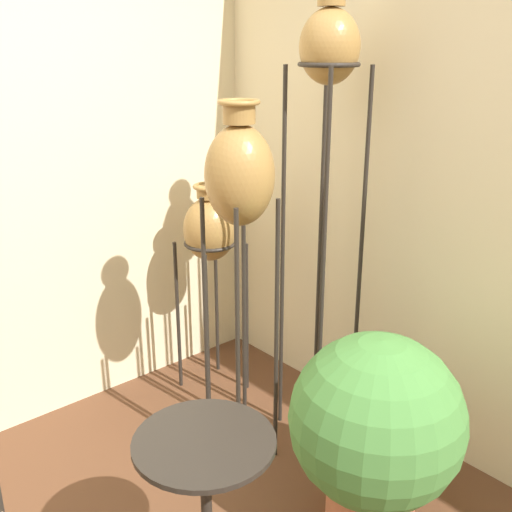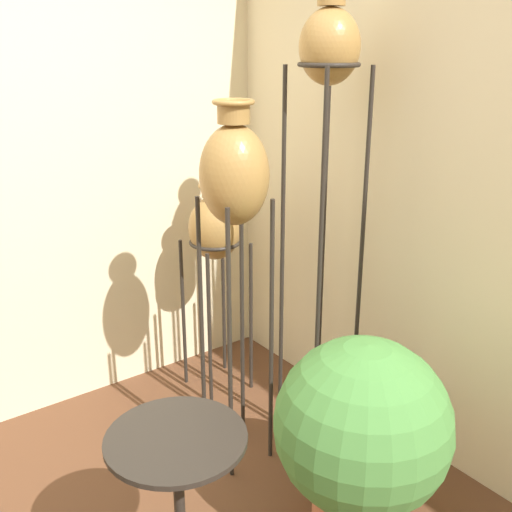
% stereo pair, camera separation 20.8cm
% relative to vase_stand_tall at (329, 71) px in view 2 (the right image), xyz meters
% --- Properties ---
extents(wall_right, '(0.06, 7.29, 2.70)m').
position_rel_vase_stand_tall_xyz_m(wall_right, '(0.33, -0.65, -0.40)').
color(wall_right, beige).
rests_on(wall_right, ground_plane).
extents(vase_stand_tall, '(0.28, 0.28, 2.08)m').
position_rel_vase_stand_tall_xyz_m(vase_stand_tall, '(0.00, 0.00, 0.00)').
color(vase_stand_tall, '#28231E').
rests_on(vase_stand_tall, ground_plane).
extents(vase_stand_medium, '(0.29, 0.29, 1.66)m').
position_rel_vase_stand_tall_xyz_m(vase_stand_medium, '(-0.45, 0.06, -0.42)').
color(vase_stand_medium, '#28231E').
rests_on(vase_stand_medium, ground_plane).
extents(vase_stand_short, '(0.29, 0.29, 1.19)m').
position_rel_vase_stand_tall_xyz_m(vase_stand_short, '(-0.19, 0.62, -0.82)').
color(vase_stand_short, '#28231E').
rests_on(vase_stand_short, ground_plane).
extents(side_table, '(0.45, 0.45, 0.72)m').
position_rel_vase_stand_tall_xyz_m(side_table, '(-1.09, -0.53, -1.24)').
color(side_table, '#28231E').
rests_on(side_table, ground_plane).
extents(potted_plant, '(0.68, 0.68, 0.85)m').
position_rel_vase_stand_tall_xyz_m(potted_plant, '(-0.36, -0.64, -1.28)').
color(potted_plant, '#B26647').
rests_on(potted_plant, ground_plane).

